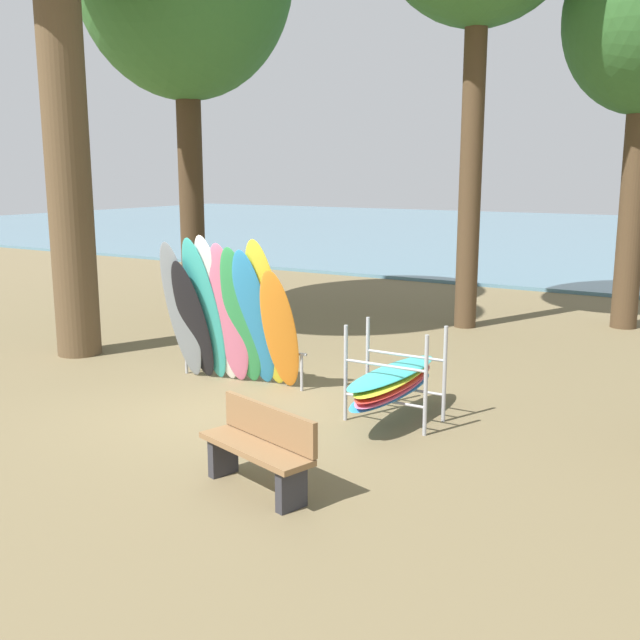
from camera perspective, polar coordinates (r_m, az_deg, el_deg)
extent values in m
plane|color=brown|center=(10.32, -6.01, -6.51)|extent=(80.00, 80.00, 0.00)
cube|color=slate|center=(38.35, 22.26, 5.87)|extent=(80.00, 36.00, 0.10)
cylinder|color=brown|center=(13.40, -18.85, 12.88)|extent=(0.75, 0.75, 7.30)
cylinder|color=#42301E|center=(16.55, -9.84, 10.25)|extent=(0.53, 0.53, 5.76)
cylinder|color=#4C3823|center=(15.31, 11.51, 12.30)|extent=(0.44, 0.44, 6.93)
cylinder|color=#4C3823|center=(16.21, 22.83, 8.21)|extent=(0.52, 0.52, 5.02)
ellipsoid|color=gray|center=(11.41, -10.59, 0.68)|extent=(0.53, 0.66, 2.15)
ellipsoid|color=black|center=(11.32, -9.69, -0.05)|extent=(0.53, 0.71, 1.89)
ellipsoid|color=#38B2AD|center=(11.18, -8.83, 0.72)|extent=(0.53, 0.75, 2.23)
ellipsoid|color=white|center=(11.07, -7.93, 0.76)|extent=(0.53, 0.75, 2.28)
ellipsoid|color=pink|center=(10.97, -6.99, 0.41)|extent=(0.62, 0.77, 2.17)
ellipsoid|color=#339E56|center=(10.88, -6.05, 0.22)|extent=(0.63, 0.84, 2.13)
ellipsoid|color=#2D8ED1|center=(10.78, -5.09, 0.07)|extent=(0.62, 0.87, 2.10)
ellipsoid|color=yellow|center=(10.67, -4.11, 0.38)|extent=(0.63, 0.89, 2.25)
ellipsoid|color=orange|center=(10.62, -3.11, -0.81)|extent=(0.62, 0.78, 1.83)
cylinder|color=#9EA0A5|center=(11.96, -10.20, -2.76)|extent=(0.04, 0.04, 0.55)
cylinder|color=#9EA0A5|center=(10.85, -1.41, -4.04)|extent=(0.04, 0.04, 0.55)
cylinder|color=#9EA0A5|center=(11.30, -6.05, -2.03)|extent=(2.24, 0.19, 0.04)
cylinder|color=#9EA0A5|center=(9.50, 1.97, -4.08)|extent=(0.05, 0.05, 1.25)
cylinder|color=#9EA0A5|center=(9.04, 8.09, -5.01)|extent=(0.05, 0.05, 1.25)
cylinder|color=#9EA0A5|center=(10.01, 3.66, -3.30)|extent=(0.05, 0.05, 1.25)
cylinder|color=#9EA0A5|center=(9.57, 9.51, -4.12)|extent=(0.05, 0.05, 1.25)
cylinder|color=#9EA0A5|center=(9.34, 4.93, -6.16)|extent=(1.10, 0.04, 0.04)
cylinder|color=#9EA0A5|center=(9.21, 4.97, -3.49)|extent=(1.10, 0.04, 0.04)
cylinder|color=#9EA0A5|center=(9.86, 6.48, -5.25)|extent=(1.10, 0.04, 0.04)
cylinder|color=#9EA0A5|center=(9.74, 6.54, -2.71)|extent=(1.10, 0.04, 0.04)
ellipsoid|color=#2D8ED1|center=(9.60, 5.52, -5.39)|extent=(0.50, 2.10, 0.06)
ellipsoid|color=pink|center=(9.57, 5.66, -5.06)|extent=(0.62, 2.12, 0.06)
ellipsoid|color=red|center=(9.55, 5.75, -4.73)|extent=(0.58, 2.12, 0.06)
ellipsoid|color=yellow|center=(9.54, 5.64, -4.37)|extent=(0.59, 2.12, 0.06)
ellipsoid|color=#38B2AD|center=(9.53, 5.59, -4.01)|extent=(0.59, 2.12, 0.06)
cube|color=#2D2D33|center=(8.03, -7.43, -10.24)|extent=(0.19, 0.34, 0.42)
cube|color=#2D2D33|center=(7.21, -2.20, -12.75)|extent=(0.19, 0.34, 0.42)
cube|color=olive|center=(7.52, -5.00, -9.75)|extent=(1.46, 0.78, 0.06)
cube|color=olive|center=(7.55, -3.93, -7.88)|extent=(1.36, 0.46, 0.36)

